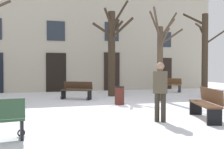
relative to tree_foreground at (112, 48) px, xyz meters
name	(u,v)px	position (x,y,z in m)	size (l,w,h in m)	color
ground_plane	(123,108)	(-0.74, -4.15, -2.67)	(30.37, 30.37, 0.00)	white
building_facade	(87,35)	(-0.75, 3.70, 1.12)	(18.98, 0.60, 7.49)	#BCB29E
tree_foreground	(112,48)	(0.00, 0.00, 0.00)	(2.13, 2.91, 5.34)	#382B1E
tree_near_facade	(204,51)	(4.86, -1.42, -0.21)	(2.21, 1.57, 4.78)	#382B1E
tree_left_of_center	(161,56)	(1.67, -2.54, -0.58)	(1.79, 1.46, 4.28)	#4C3D2D
streetlamp	(114,54)	(0.68, 2.05, -0.22)	(0.30, 0.30, 4.01)	black
litter_bin	(119,95)	(-0.59, -3.26, -2.28)	(0.43, 0.43, 0.76)	#4C1E19
bench_back_to_back_left	(77,90)	(-2.09, -0.97, -2.21)	(1.55, 1.21, 0.88)	#3D2819
bench_facing_shops	(168,85)	(4.19, 1.46, -2.20)	(1.53, 1.58, 0.89)	brown
bench_by_litter_bin	(206,103)	(0.97, -6.91, -2.18)	(0.92, 1.77, 0.94)	#51331E
person_crossing_plaza	(160,89)	(-0.49, -6.82, -1.72)	(0.44, 0.40, 1.70)	#2D271E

